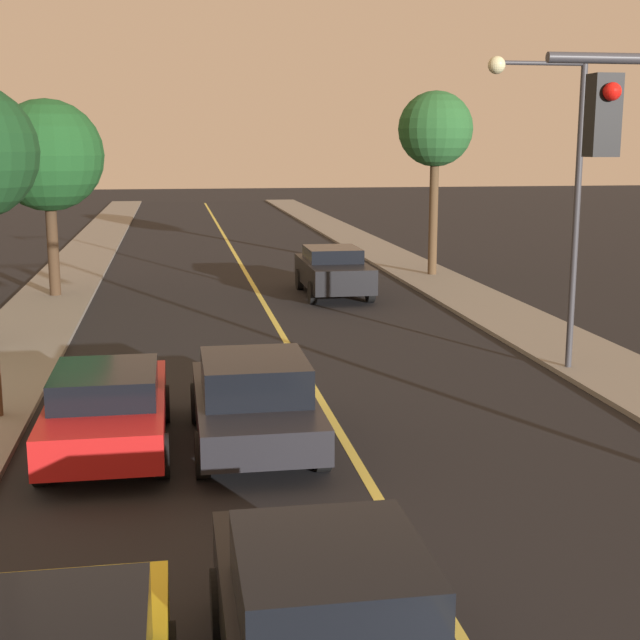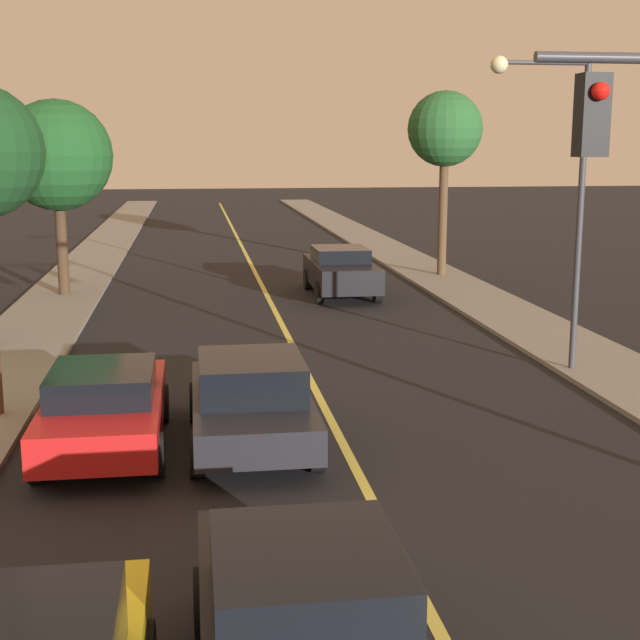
# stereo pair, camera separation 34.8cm
# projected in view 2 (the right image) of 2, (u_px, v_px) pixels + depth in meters

# --- Properties ---
(road_surface) EXTENTS (10.83, 80.00, 0.01)m
(road_surface) POSITION_uv_depth(u_px,v_px,m) (247.00, 257.00, 39.69)
(road_surface) COLOR black
(road_surface) RESTS_ON ground
(sidewalk_left) EXTENTS (2.50, 80.00, 0.12)m
(sidewalk_left) POSITION_uv_depth(u_px,v_px,m) (94.00, 259.00, 38.75)
(sidewalk_left) COLOR gray
(sidewalk_left) RESTS_ON ground
(sidewalk_right) EXTENTS (2.50, 80.00, 0.12)m
(sidewalk_right) POSITION_uv_depth(u_px,v_px,m) (393.00, 253.00, 40.61)
(sidewalk_right) COLOR gray
(sidewalk_right) RESTS_ON ground
(car_near_lane_front) EXTENTS (1.95, 4.13, 1.59)m
(car_near_lane_front) POSITION_uv_depth(u_px,v_px,m) (305.00, 623.00, 7.80)
(car_near_lane_front) COLOR black
(car_near_lane_front) RESTS_ON ground
(car_near_lane_second) EXTENTS (2.04, 4.47, 1.53)m
(car_near_lane_second) POSITION_uv_depth(u_px,v_px,m) (251.00, 400.00, 14.73)
(car_near_lane_second) COLOR black
(car_near_lane_second) RESTS_ON ground
(car_outer_lane_second) EXTENTS (1.97, 4.46, 1.42)m
(car_outer_lane_second) POSITION_uv_depth(u_px,v_px,m) (105.00, 406.00, 14.51)
(car_outer_lane_second) COLOR red
(car_outer_lane_second) RESTS_ON ground
(car_far_oncoming) EXTENTS (2.08, 4.68, 1.59)m
(car_far_oncoming) POSITION_uv_depth(u_px,v_px,m) (341.00, 270.00, 29.45)
(car_far_oncoming) COLOR black
(car_far_oncoming) RESTS_ON ground
(streetlamp_right) EXTENTS (2.16, 0.36, 6.61)m
(streetlamp_right) POSITION_uv_depth(u_px,v_px,m) (558.00, 169.00, 18.63)
(streetlamp_right) COLOR #333338
(streetlamp_right) RESTS_ON ground
(tree_left_near) EXTENTS (3.53, 3.53, 6.25)m
(tree_left_near) POSITION_uv_depth(u_px,v_px,m) (57.00, 156.00, 28.34)
(tree_left_near) COLOR #3D2B1C
(tree_left_near) RESTS_ON ground
(tree_right_near) EXTENTS (2.75, 2.75, 6.76)m
(tree_right_near) POSITION_uv_depth(u_px,v_px,m) (445.00, 131.00, 32.61)
(tree_right_near) COLOR #4C3823
(tree_right_near) RESTS_ON ground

